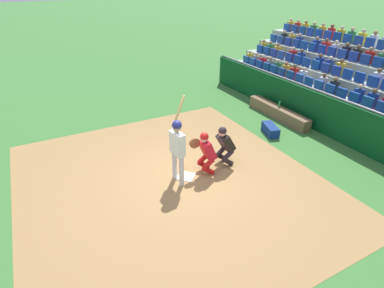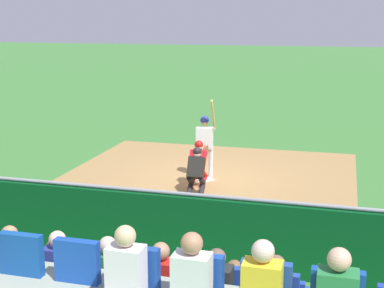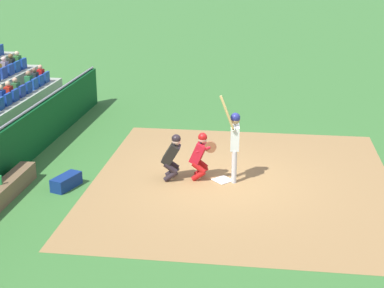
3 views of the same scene
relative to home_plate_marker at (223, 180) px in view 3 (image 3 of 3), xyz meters
The scene contains 10 objects.
ground_plane 0.02m from the home_plate_marker, ahead, with size 160.00×160.00×0.00m, color #3A7533.
infield_dirt_patch 0.50m from the home_plate_marker, 90.00° to the left, with size 8.42×7.70×0.01m, color #9D7847.
home_plate_marker is the anchor object (origin of this frame).
batter_at_plate 1.16m from the home_plate_marker, 105.63° to the left, with size 0.59×0.51×2.34m.
catcher_crouching 0.92m from the home_plate_marker, 93.33° to the right, with size 0.49×0.72×1.29m.
home_plate_umpire 1.47m from the home_plate_marker, 85.70° to the right, with size 0.48×0.52×1.26m.
dugout_wall 5.68m from the home_plate_marker, 90.00° to the right, with size 14.16×0.24×1.43m.
dugout_bench 5.49m from the home_plate_marker, 68.12° to the right, with size 3.12×0.40×0.44m, color brown.
water_bottle_on_bench 5.53m from the home_plate_marker, 68.25° to the right, with size 0.07×0.07×0.22m, color green.
equipment_duffel_bag 4.01m from the home_plate_marker, 75.05° to the right, with size 0.86×0.36×0.33m, color navy.
Camera 3 is at (14.03, 1.19, 5.86)m, focal length 54.54 mm.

